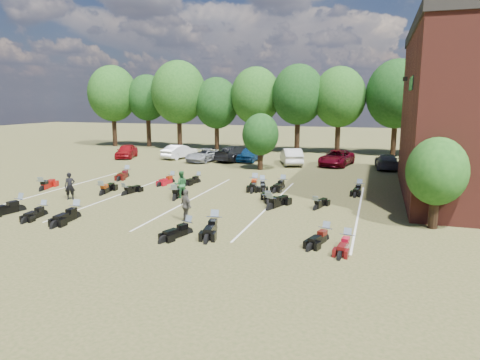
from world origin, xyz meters
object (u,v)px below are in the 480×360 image
at_px(person_green, 181,184).
at_px(motorcycle_14, 127,177).
at_px(person_grey, 186,206).
at_px(person_black, 70,186).
at_px(car_4, 250,154).
at_px(motorcycle_0, 20,211).
at_px(motorcycle_3, 188,234).
at_px(motorcycle_7, 42,191).
at_px(car_0, 127,151).

height_order(person_green, motorcycle_14, person_green).
bearing_deg(person_grey, person_black, 23.98).
distance_m(car_4, motorcycle_0, 23.75).
bearing_deg(motorcycle_14, person_green, -48.00).
bearing_deg(motorcycle_3, motorcycle_14, 150.95).
bearing_deg(motorcycle_3, person_grey, 135.30).
relative_size(motorcycle_3, motorcycle_7, 0.88).
bearing_deg(person_grey, car_0, -12.59).
height_order(motorcycle_7, motorcycle_14, motorcycle_7).
bearing_deg(car_0, person_green, -66.20).
xyz_separation_m(car_4, motorcycle_7, (-9.40, -18.02, -0.74)).
bearing_deg(motorcycle_0, motorcycle_7, 132.44).
relative_size(motorcycle_0, motorcycle_3, 1.18).
bearing_deg(motorcycle_7, motorcycle_3, 141.48).
height_order(person_green, person_grey, person_green).
relative_size(car_0, motorcycle_0, 1.72).
relative_size(car_0, person_black, 2.52).
bearing_deg(car_4, person_black, -102.32).
height_order(car_4, motorcycle_0, car_4).
bearing_deg(car_0, person_black, -85.30).
bearing_deg(car_0, car_4, -11.01).
relative_size(person_black, person_grey, 1.01).
bearing_deg(motorcycle_7, motorcycle_0, 105.25).
height_order(motorcycle_0, motorcycle_14, motorcycle_0).
xyz_separation_m(car_4, motorcycle_14, (-6.84, -11.66, -0.74)).
bearing_deg(motorcycle_14, person_black, -93.90).
bearing_deg(person_grey, motorcycle_7, 21.15).
relative_size(person_grey, motorcycle_3, 0.80).
height_order(car_0, motorcycle_14, car_0).
xyz_separation_m(person_grey, motorcycle_3, (0.89, -1.79, -0.84)).
height_order(motorcycle_0, motorcycle_7, motorcycle_0).
bearing_deg(motorcycle_14, motorcycle_0, -100.18).
xyz_separation_m(car_0, person_green, (13.80, -15.49, 0.13)).
xyz_separation_m(person_green, motorcycle_7, (-9.94, -0.93, -0.86)).
distance_m(car_0, motorcycle_14, 11.96).
bearing_deg(motorcycle_3, motorcycle_7, 175.90).
bearing_deg(person_grey, motorcycle_0, 43.63).
bearing_deg(car_0, person_grey, -69.01).
bearing_deg(motorcycle_14, person_grey, -57.50).
xyz_separation_m(car_4, motorcycle_0, (-6.55, -22.82, -0.74)).
distance_m(person_grey, motorcycle_0, 9.78).
bearing_deg(motorcycle_0, person_black, 87.62).
distance_m(person_black, motorcycle_3, 10.65).
relative_size(motorcycle_7, motorcycle_14, 1.02).
relative_size(car_0, car_4, 0.98).
xyz_separation_m(person_black, motorcycle_14, (-1.09, 7.98, -0.84)).
xyz_separation_m(person_black, motorcycle_3, (9.79, -4.10, -0.84)).
bearing_deg(motorcycle_14, car_4, 47.95).
bearing_deg(person_green, motorcycle_3, 88.29).
xyz_separation_m(car_0, motorcycle_3, (17.30, -22.14, -0.72)).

